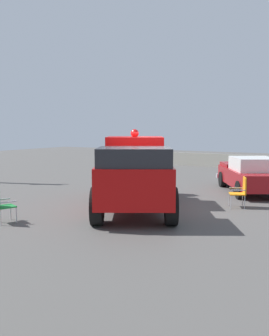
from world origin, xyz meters
The scene contains 7 objects.
ground_plane centered at (0.00, 0.00, 0.00)m, with size 60.00×60.00×0.00m, color #514F4C.
vintage_fire_truck centered at (-0.58, -0.33, 1.20)m, with size 4.86×6.24×2.59m.
classic_hot_rod centered at (1.92, 4.84, 0.75)m, with size 3.76×4.71×1.46m.
lawn_chair_by_car centered at (-2.85, -3.74, 0.59)m, with size 0.64×0.64×1.02m.
lawn_chair_spare centered at (2.33, 1.66, 0.59)m, with size 0.65×0.65×1.02m.
spectator_standing centered at (-1.00, 2.52, 0.96)m, with size 0.33×0.65×1.68m.
background_fence centered at (-5.53, 13.81, 0.45)m, with size 13.63×0.12×0.90m.
Camera 1 is at (5.35, -10.44, 2.62)m, focal length 39.21 mm.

